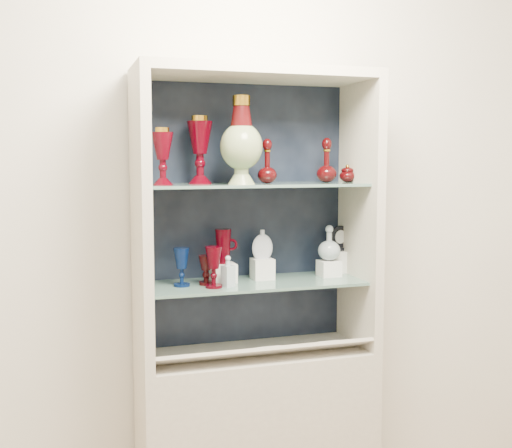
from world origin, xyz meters
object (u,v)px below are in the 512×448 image
object	(u,v)px
ruby_decanter_a	(267,158)
ruby_pitcher	(223,246)
ruby_decanter_b	(327,159)
ruby_goblet_tall	(214,267)
cobalt_goblet	(182,267)
clear_square_bottle	(228,271)
ruby_goblet_small	(206,270)
pedestal_lamp_right	(200,150)
flat_flask	(262,244)
pedestal_lamp_left	(163,156)
clear_round_decanter	(329,244)
cameo_medallion	(340,238)
enamel_urn	(241,140)
lidded_bowl	(347,173)

from	to	relation	value
ruby_decanter_a	ruby_pitcher	distance (m)	0.42
ruby_decanter_b	ruby_pitcher	xyz separation A→B (m)	(-0.46, 0.02, -0.37)
ruby_decanter_a	ruby_goblet_tall	distance (m)	0.51
ruby_decanter_b	cobalt_goblet	world-z (taller)	ruby_decanter_b
clear_square_bottle	ruby_decanter_a	bearing A→B (deg)	14.77
ruby_decanter_a	ruby_goblet_small	xyz separation A→B (m)	(-0.26, 0.01, -0.46)
ruby_decanter_b	clear_square_bottle	distance (m)	0.66
pedestal_lamp_right	ruby_decanter_a	bearing A→B (deg)	-11.80
cobalt_goblet	clear_square_bottle	size ratio (longest dim) A/B	1.24
pedestal_lamp_right	flat_flask	bearing A→B (deg)	2.23
pedestal_lamp_right	ruby_decanter_a	world-z (taller)	pedestal_lamp_right
ruby_goblet_tall	ruby_goblet_small	world-z (taller)	ruby_goblet_tall
pedestal_lamp_left	ruby_decanter_b	world-z (taller)	pedestal_lamp_left
ruby_goblet_small	clear_round_decanter	xyz separation A→B (m)	(0.57, 0.03, 0.08)
ruby_decanter_a	cameo_medallion	world-z (taller)	ruby_decanter_a
ruby_decanter_a	ruby_goblet_small	world-z (taller)	ruby_decanter_a
enamel_urn	ruby_goblet_small	world-z (taller)	enamel_urn
pedestal_lamp_left	ruby_goblet_tall	bearing A→B (deg)	-8.15
lidded_bowl	ruby_decanter_a	bearing A→B (deg)	-173.76
pedestal_lamp_right	ruby_goblet_tall	size ratio (longest dim) A/B	1.66
flat_flask	clear_square_bottle	bearing A→B (deg)	-146.73
ruby_pitcher	lidded_bowl	bearing A→B (deg)	20.70
pedestal_lamp_right	flat_flask	distance (m)	0.49
pedestal_lamp_left	ruby_pitcher	distance (m)	0.47
ruby_goblet_tall	flat_flask	distance (m)	0.29
ruby_goblet_tall	clear_square_bottle	distance (m)	0.07
pedestal_lamp_left	enamel_urn	world-z (taller)	enamel_urn
lidded_bowl	ruby_goblet_small	bearing A→B (deg)	-177.50
lidded_bowl	cobalt_goblet	distance (m)	0.85
clear_square_bottle	clear_round_decanter	size ratio (longest dim) A/B	0.85
pedestal_lamp_right	pedestal_lamp_left	bearing A→B (deg)	-153.46
pedestal_lamp_left	ruby_goblet_small	size ratio (longest dim) A/B	1.83
enamel_urn	flat_flask	bearing A→B (deg)	41.54
pedestal_lamp_left	ruby_decanter_a	size ratio (longest dim) A/B	1.07
flat_flask	cameo_medallion	size ratio (longest dim) A/B	1.07
cobalt_goblet	ruby_goblet_tall	size ratio (longest dim) A/B	0.95
enamel_urn	cobalt_goblet	world-z (taller)	enamel_urn
ruby_decanter_b	ruby_pitcher	bearing A→B (deg)	177.73
ruby_decanter_b	ruby_decanter_a	bearing A→B (deg)	-173.48
ruby_goblet_small	pedestal_lamp_left	bearing A→B (deg)	-167.25
pedestal_lamp_left	ruby_goblet_tall	size ratio (longest dim) A/B	1.34
pedestal_lamp_right	ruby_pitcher	world-z (taller)	pedestal_lamp_right
pedestal_lamp_right	flat_flask	xyz separation A→B (m)	(0.28, 0.01, -0.40)
pedestal_lamp_right	ruby_pitcher	bearing A→B (deg)	-3.94
cameo_medallion	ruby_goblet_tall	bearing A→B (deg)	178.92
cobalt_goblet	ruby_goblet_tall	bearing A→B (deg)	-30.45
flat_flask	clear_round_decanter	world-z (taller)	same
ruby_decanter_a	cameo_medallion	bearing A→B (deg)	16.50
cameo_medallion	lidded_bowl	bearing A→B (deg)	-106.08
lidded_bowl	clear_round_decanter	size ratio (longest dim) A/B	0.53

